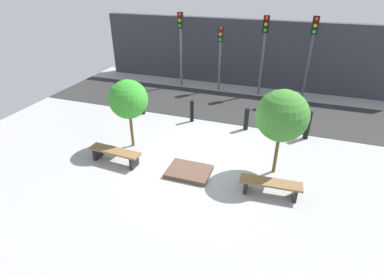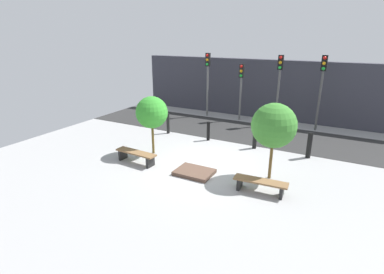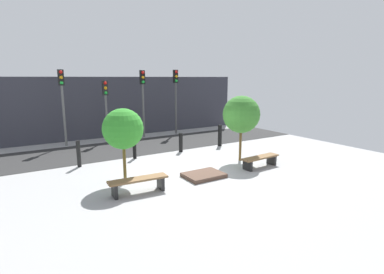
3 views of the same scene
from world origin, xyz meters
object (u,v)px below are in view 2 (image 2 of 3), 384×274
(traffic_light_mid_east, at_px, (279,78))
(bollard_left, at_px, (208,131))
(bench_right, at_px, (260,184))
(tree_behind_right_bench, at_px, (274,126))
(bollard_right, at_px, (309,145))
(tree_behind_left_bench, at_px, (152,113))
(traffic_light_west, at_px, (208,73))
(traffic_light_east, at_px, (322,80))
(traffic_light_mid_west, at_px, (241,82))
(bollard_center, at_px, (255,139))
(bollard_far_left, at_px, (168,123))
(planter_bed, at_px, (194,172))
(bench_left, at_px, (136,155))

(traffic_light_mid_east, bearing_deg, bollard_left, -117.93)
(bench_right, height_order, tree_behind_right_bench, tree_behind_right_bench)
(bench_right, bearing_deg, bollard_right, 72.67)
(bollard_left, bearing_deg, tree_behind_left_bench, -117.40)
(traffic_light_west, height_order, traffic_light_east, traffic_light_east)
(traffic_light_mid_west, relative_size, traffic_light_mid_east, 0.85)
(bollard_center, relative_size, traffic_light_mid_west, 0.27)
(bench_right, distance_m, traffic_light_mid_east, 8.48)
(bollard_center, bearing_deg, traffic_light_west, 136.19)
(tree_behind_left_bench, height_order, traffic_light_west, traffic_light_west)
(bollard_left, bearing_deg, bollard_far_left, 180.00)
(traffic_light_mid_west, bearing_deg, bollard_far_left, -119.53)
(planter_bed, distance_m, bollard_far_left, 5.03)
(traffic_light_mid_west, distance_m, traffic_light_east, 4.32)
(bench_right, relative_size, tree_behind_right_bench, 0.64)
(bollard_far_left, height_order, bollard_left, bollard_far_left)
(bench_right, xyz_separation_m, planter_bed, (-2.52, 0.20, -0.25))
(bollard_center, bearing_deg, bollard_left, 180.00)
(bench_left, height_order, bollard_far_left, bollard_far_left)
(planter_bed, distance_m, bollard_center, 3.82)
(bench_left, relative_size, traffic_light_mid_west, 0.55)
(bollard_far_left, bearing_deg, bollard_center, 0.00)
(planter_bed, xyz_separation_m, traffic_light_mid_west, (-1.08, 7.82, 2.22))
(traffic_light_west, relative_size, traffic_light_mid_east, 1.00)
(bollard_far_left, bearing_deg, traffic_light_mid_east, 42.84)
(bench_left, bearing_deg, traffic_light_west, 98.64)
(traffic_light_east, bearing_deg, tree_behind_right_bench, -95.89)
(bollard_right, distance_m, traffic_light_mid_east, 5.27)
(planter_bed, xyz_separation_m, bollard_left, (-1.15, 3.62, 0.39))
(bollard_center, relative_size, traffic_light_east, 0.23)
(bench_left, xyz_separation_m, traffic_light_mid_east, (3.60, 8.02, 2.31))
(bollard_center, height_order, traffic_light_west, traffic_light_west)
(tree_behind_right_bench, height_order, bollard_center, tree_behind_right_bench)
(bench_left, distance_m, traffic_light_east, 10.14)
(traffic_light_west, height_order, traffic_light_mid_east, traffic_light_mid_east)
(bench_left, bearing_deg, tree_behind_right_bench, 16.77)
(traffic_light_mid_west, bearing_deg, bollard_right, -42.83)
(planter_bed, height_order, tree_behind_right_bench, tree_behind_right_bench)
(tree_behind_left_bench, height_order, traffic_light_mid_west, traffic_light_mid_west)
(bench_left, relative_size, traffic_light_mid_east, 0.47)
(tree_behind_right_bench, bearing_deg, bench_right, -90.00)
(bollard_left, distance_m, bollard_right, 4.61)
(planter_bed, bearing_deg, bollard_far_left, 133.65)
(tree_behind_left_bench, relative_size, bollard_right, 2.27)
(traffic_light_mid_west, bearing_deg, bollard_left, -91.03)
(tree_behind_left_bench, height_order, bollard_far_left, tree_behind_left_bench)
(bollard_center, bearing_deg, bollard_right, 0.00)
(bollard_left, distance_m, traffic_light_west, 5.17)
(traffic_light_mid_east, bearing_deg, planter_bed, -97.83)
(bollard_right, bearing_deg, traffic_light_east, 93.09)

